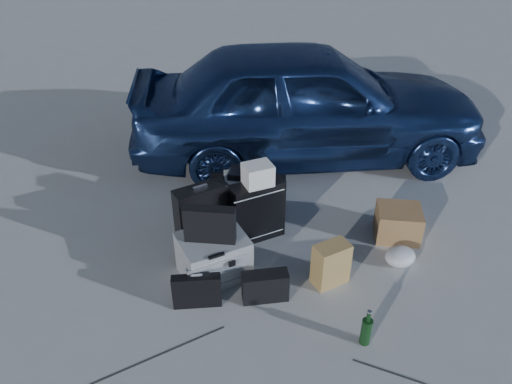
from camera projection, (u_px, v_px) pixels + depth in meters
ground at (295, 295)px, 4.32m from camera, size 60.00×60.00×0.00m
car at (307, 101)px, 6.04m from camera, size 4.38×2.17×1.43m
pelican_case at (214, 256)px, 4.43m from camera, size 0.67×0.60×0.41m
laptop_bag at (210, 224)px, 4.21m from camera, size 0.45×0.24×0.33m
briefcase at (197, 291)px, 4.14m from camera, size 0.41×0.14×0.31m
suitcase_left at (202, 217)px, 4.72m from camera, size 0.54×0.33×0.66m
suitcase_right at (257, 211)px, 4.83m from camera, size 0.55×0.31×0.63m
white_carton at (258, 175)px, 4.59m from camera, size 0.30×0.26×0.21m
duffel_bag at (247, 198)px, 5.22m from camera, size 0.85×0.53×0.40m
flat_box_white at (246, 179)px, 5.08m from camera, size 0.44×0.34×0.07m
flat_box_black at (245, 173)px, 5.05m from camera, size 0.37×0.32×0.07m
kraft_bag at (331, 264)px, 4.35m from camera, size 0.35×0.26×0.41m
cardboard_box at (398, 223)px, 4.92m from camera, size 0.52×0.49×0.32m
plastic_bag at (400, 256)px, 4.62m from camera, size 0.35×0.32×0.16m
messenger_bag at (265, 286)px, 4.22m from camera, size 0.40×0.17×0.27m
green_bottle at (367, 328)px, 3.81m from camera, size 0.10×0.10×0.33m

